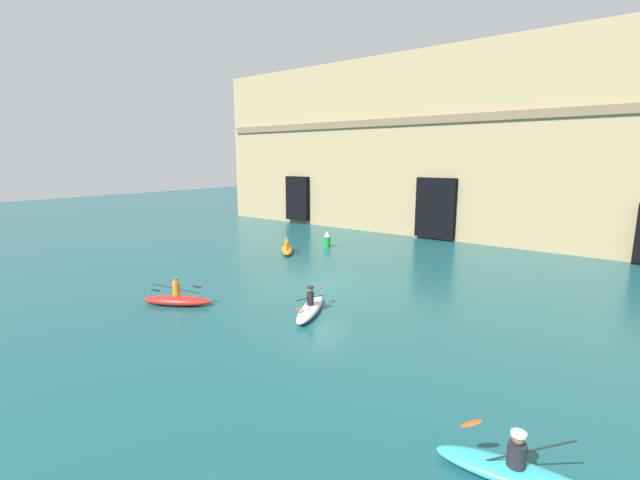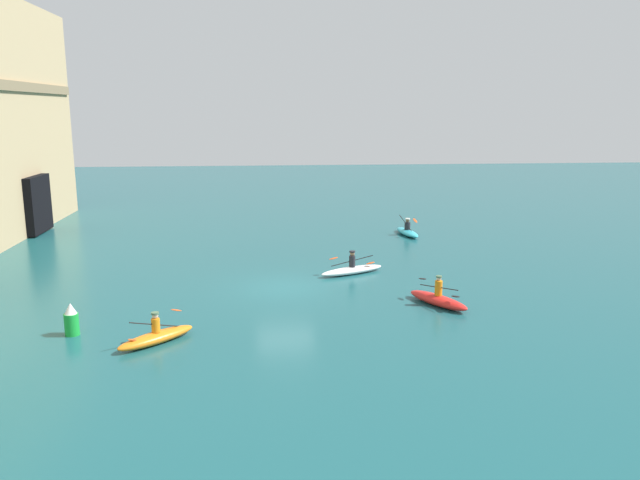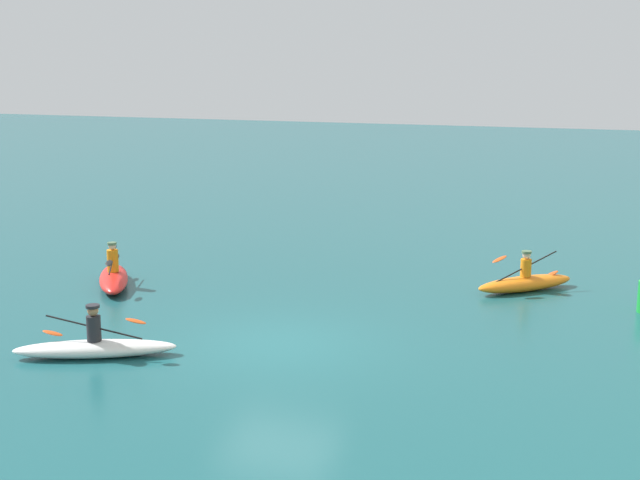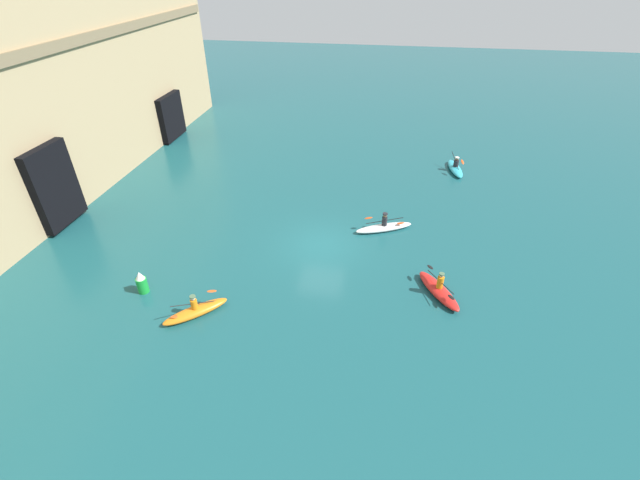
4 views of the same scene
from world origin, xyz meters
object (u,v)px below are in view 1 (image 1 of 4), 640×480
at_px(kayak_orange, 287,249).
at_px(marker_buoy, 327,240).
at_px(kayak_red, 177,300).
at_px(kayak_white, 310,308).
at_px(kayak_cyan, 515,471).

distance_m(kayak_orange, marker_buoy, 3.20).
bearing_deg(marker_buoy, kayak_orange, -109.26).
xyz_separation_m(kayak_red, kayak_orange, (-3.13, 10.44, -0.01)).
relative_size(kayak_red, marker_buoy, 2.56).
distance_m(kayak_orange, kayak_white, 11.26).
distance_m(kayak_red, kayak_cyan, 14.01).
bearing_deg(marker_buoy, kayak_red, -81.21).
bearing_deg(marker_buoy, kayak_white, -56.42).
distance_m(kayak_red, kayak_white, 5.73).
bearing_deg(kayak_white, kayak_cyan, 37.41).
bearing_deg(kayak_cyan, kayak_white, 143.19).
xyz_separation_m(kayak_orange, kayak_cyan, (17.00, -12.45, -0.01)).
relative_size(kayak_red, kayak_white, 0.88).
relative_size(kayak_red, kayak_cyan, 0.95).
bearing_deg(kayak_red, kayak_cyan, 140.69).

